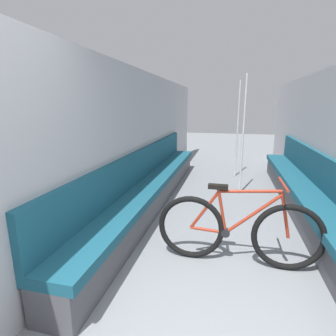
{
  "coord_description": "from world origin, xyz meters",
  "views": [
    {
      "loc": [
        0.03,
        -1.01,
        1.64
      ],
      "look_at": [
        -0.72,
        2.14,
        0.86
      ],
      "focal_mm": 28.0,
      "sensor_mm": 36.0,
      "label": 1
    }
  ],
  "objects_px": {
    "bench_seat_row_left": "(152,186)",
    "grab_pole_far": "(237,131)",
    "bicycle": "(237,231)",
    "bench_seat_row_right": "(308,197)",
    "grab_pole_near": "(243,138)"
  },
  "relations": [
    {
      "from": "bench_seat_row_right",
      "to": "grab_pole_far",
      "type": "distance_m",
      "value": 2.49
    },
    {
      "from": "bench_seat_row_right",
      "to": "bicycle",
      "type": "relative_size",
      "value": 3.24
    },
    {
      "from": "grab_pole_near",
      "to": "bench_seat_row_left",
      "type": "bearing_deg",
      "value": -149.17
    },
    {
      "from": "bench_seat_row_left",
      "to": "bench_seat_row_right",
      "type": "xyz_separation_m",
      "value": [
        2.41,
        0.0,
        0.0
      ]
    },
    {
      "from": "grab_pole_near",
      "to": "grab_pole_far",
      "type": "xyz_separation_m",
      "value": [
        -0.07,
        1.27,
        0.0
      ]
    },
    {
      "from": "bench_seat_row_left",
      "to": "grab_pole_near",
      "type": "height_order",
      "value": "grab_pole_near"
    },
    {
      "from": "grab_pole_far",
      "to": "bicycle",
      "type": "bearing_deg",
      "value": -90.46
    },
    {
      "from": "bench_seat_row_left",
      "to": "grab_pole_far",
      "type": "bearing_deg",
      "value": 56.95
    },
    {
      "from": "bench_seat_row_left",
      "to": "grab_pole_far",
      "type": "height_order",
      "value": "grab_pole_far"
    },
    {
      "from": "bicycle",
      "to": "grab_pole_far",
      "type": "distance_m",
      "value": 3.69
    },
    {
      "from": "bicycle",
      "to": "grab_pole_near",
      "type": "xyz_separation_m",
      "value": [
        0.1,
        2.36,
        0.69
      ]
    },
    {
      "from": "bench_seat_row_right",
      "to": "bicycle",
      "type": "distance_m",
      "value": 1.82
    },
    {
      "from": "bicycle",
      "to": "bench_seat_row_right",
      "type": "bearing_deg",
      "value": 36.24
    },
    {
      "from": "bench_seat_row_left",
      "to": "grab_pole_far",
      "type": "xyz_separation_m",
      "value": [
        1.4,
        2.14,
        0.76
      ]
    },
    {
      "from": "bench_seat_row_right",
      "to": "grab_pole_near",
      "type": "relative_size",
      "value": 2.51
    }
  ]
}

